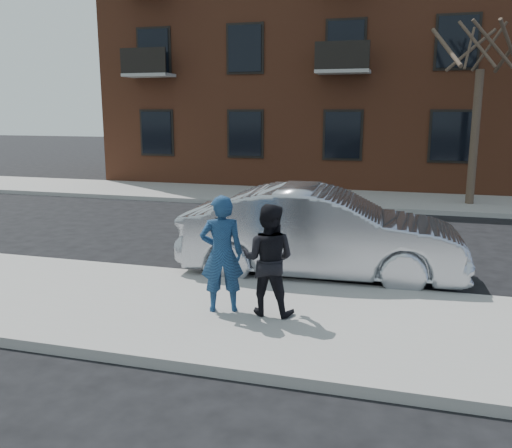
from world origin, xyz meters
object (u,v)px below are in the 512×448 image
(street_tree, at_px, (484,29))
(man_peacoat, at_px, (268,260))
(man_hoodie, at_px, (222,254))
(silver_sedan, at_px, (321,233))

(street_tree, bearing_deg, man_peacoat, -108.94)
(man_hoodie, xyz_separation_m, man_peacoat, (0.70, 0.08, -0.06))
(man_hoodie, bearing_deg, man_peacoat, 165.25)
(silver_sedan, bearing_deg, man_peacoat, 167.70)
(street_tree, distance_m, man_hoodie, 12.92)
(street_tree, relative_size, man_peacoat, 4.11)
(silver_sedan, bearing_deg, street_tree, -24.94)
(street_tree, xyz_separation_m, man_hoodie, (-4.53, -11.23, -4.49))
(street_tree, distance_m, silver_sedan, 10.46)
(street_tree, xyz_separation_m, silver_sedan, (-3.44, -8.70, -4.67))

